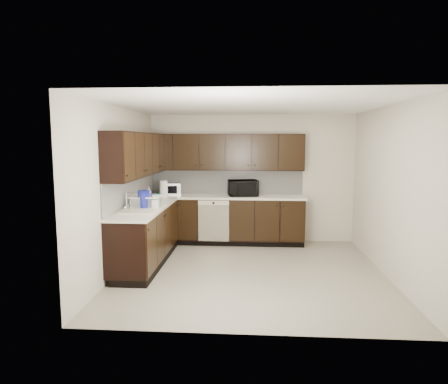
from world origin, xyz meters
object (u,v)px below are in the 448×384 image
object	(u,v)px
toaster_oven	(171,189)
blue_pitcher	(144,200)
sink	(141,214)
microwave	(243,188)
storage_bin	(145,202)

from	to	relation	value
toaster_oven	blue_pitcher	xyz separation A→B (m)	(-0.09, -1.65, 0.03)
sink	toaster_oven	world-z (taller)	sink
toaster_oven	microwave	bearing A→B (deg)	-16.25
toaster_oven	storage_bin	xyz separation A→B (m)	(-0.10, -1.55, -0.03)
blue_pitcher	toaster_oven	bearing A→B (deg)	111.56
blue_pitcher	sink	bearing A→B (deg)	-75.99
microwave	storage_bin	distance (m)	2.11
sink	microwave	bearing A→B (deg)	47.98
microwave	toaster_oven	distance (m)	1.41
microwave	toaster_oven	bearing A→B (deg)	165.42
microwave	blue_pitcher	size ratio (longest dim) A/B	1.91
toaster_oven	storage_bin	size ratio (longest dim) A/B	0.81
microwave	storage_bin	xyz separation A→B (m)	(-1.50, -1.47, -0.06)
sink	toaster_oven	bearing A→B (deg)	86.38
sink	storage_bin	bearing A→B (deg)	85.93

